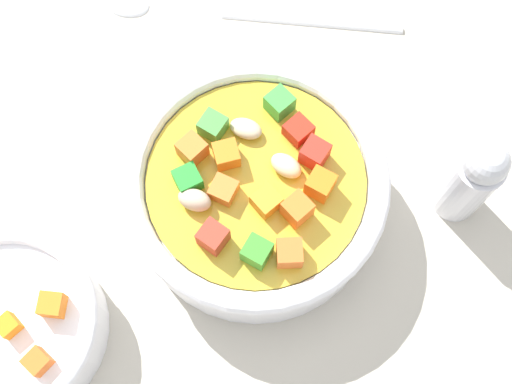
{
  "coord_description": "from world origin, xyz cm",
  "views": [
    {
      "loc": [
        -13.25,
        5.36,
        44.15
      ],
      "look_at": [
        0.0,
        0.0,
        2.73
      ],
      "focal_mm": 47.32,
      "sensor_mm": 36.0,
      "label": 1
    }
  ],
  "objects_px": {
    "soup_bowl_main": "(256,190)",
    "spoon": "(225,12)",
    "side_bowl_small": "(10,326)",
    "pepper_shaker": "(472,179)"
  },
  "relations": [
    {
      "from": "spoon",
      "to": "side_bowl_small",
      "type": "distance_m",
      "value": 0.27
    },
    {
      "from": "soup_bowl_main",
      "to": "spoon",
      "type": "relative_size",
      "value": 0.81
    },
    {
      "from": "soup_bowl_main",
      "to": "side_bowl_small",
      "type": "distance_m",
      "value": 0.17
    },
    {
      "from": "spoon",
      "to": "side_bowl_small",
      "type": "relative_size",
      "value": 1.77
    },
    {
      "from": "spoon",
      "to": "soup_bowl_main",
      "type": "bearing_deg",
      "value": 104.71
    },
    {
      "from": "side_bowl_small",
      "to": "pepper_shaker",
      "type": "relative_size",
      "value": 1.36
    },
    {
      "from": "soup_bowl_main",
      "to": "spoon",
      "type": "xyz_separation_m",
      "value": [
        0.15,
        -0.04,
        -0.03
      ]
    },
    {
      "from": "soup_bowl_main",
      "to": "spoon",
      "type": "distance_m",
      "value": 0.16
    },
    {
      "from": "spoon",
      "to": "pepper_shaker",
      "type": "relative_size",
      "value": 2.41
    },
    {
      "from": "soup_bowl_main",
      "to": "pepper_shaker",
      "type": "distance_m",
      "value": 0.14
    }
  ]
}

